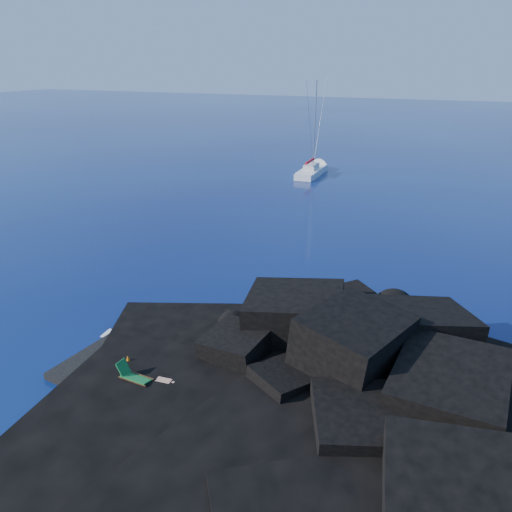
{
  "coord_description": "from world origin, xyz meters",
  "views": [
    {
      "loc": [
        17.5,
        -16.57,
        14.42
      ],
      "look_at": [
        4.87,
        12.46,
        2.0
      ],
      "focal_mm": 35.0,
      "sensor_mm": 36.0,
      "label": 1
    }
  ],
  "objects": [
    {
      "name": "sailboat",
      "position": [
        -2.3,
        48.01,
        0.0
      ],
      "size": [
        2.83,
        11.77,
        12.26
      ],
      "primitive_type": null,
      "rotation": [
        0.0,
        0.0,
        0.03
      ],
      "color": "white",
      "rests_on": "ground"
    },
    {
      "name": "surf_foam",
      "position": [
        5.0,
        5.0,
        0.0
      ],
      "size": [
        10.0,
        8.0,
        0.06
      ],
      "primitive_type": null,
      "color": "white",
      "rests_on": "ground"
    },
    {
      "name": "ground",
      "position": [
        0.0,
        0.0,
        0.0
      ],
      "size": [
        400.0,
        400.0,
        0.0
      ],
      "primitive_type": "plane",
      "color": "#030439",
      "rests_on": "ground"
    },
    {
      "name": "towel",
      "position": [
        5.83,
        -0.5,
        0.38
      ],
      "size": [
        2.15,
        1.16,
        0.05
      ],
      "primitive_type": "cube",
      "rotation": [
        0.0,
        0.0,
        0.09
      ],
      "color": "silver",
      "rests_on": "beach"
    },
    {
      "name": "headland",
      "position": [
        13.0,
        3.0,
        0.0
      ],
      "size": [
        24.0,
        24.0,
        3.6
      ],
      "primitive_type": null,
      "color": "black",
      "rests_on": "ground"
    },
    {
      "name": "sunbather",
      "position": [
        5.83,
        -0.5,
        0.54
      ],
      "size": [
        2.01,
        0.66,
        0.26
      ],
      "primitive_type": null,
      "rotation": [
        0.0,
        0.0,
        0.09
      ],
      "color": "tan",
      "rests_on": "towel"
    },
    {
      "name": "deck_chair",
      "position": [
        4.62,
        -0.95,
        0.91
      ],
      "size": [
        1.66,
        0.81,
        1.12
      ],
      "primitive_type": null,
      "rotation": [
        0.0,
        0.0,
        -0.06
      ],
      "color": "#17692F",
      "rests_on": "beach"
    },
    {
      "name": "marker_cone",
      "position": [
        3.31,
        0.19,
        0.62
      ],
      "size": [
        0.36,
        0.36,
        0.55
      ],
      "primitive_type": "cone",
      "rotation": [
        0.0,
        0.0,
        0.01
      ],
      "color": "orange",
      "rests_on": "beach"
    },
    {
      "name": "beach",
      "position": [
        4.5,
        0.5,
        0.0
      ],
      "size": [
        9.08,
        6.86,
        0.7
      ],
      "primitive_type": "cube",
      "rotation": [
        0.0,
        0.0,
        -0.1
      ],
      "color": "black",
      "rests_on": "ground"
    }
  ]
}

